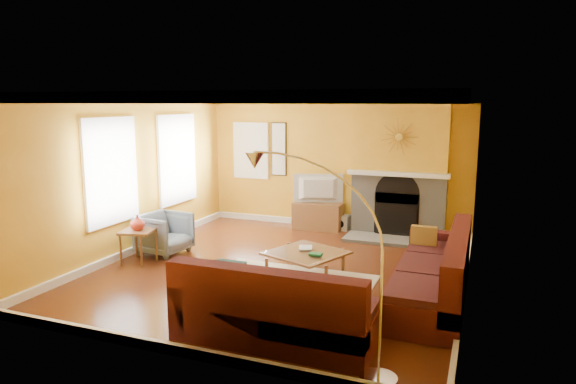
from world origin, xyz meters
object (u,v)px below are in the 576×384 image
at_px(coffee_table, 306,264).
at_px(media_console, 318,216).
at_px(armchair, 164,233).
at_px(arc_lamp, 321,267).
at_px(side_table, 139,246).
at_px(sectional_sofa, 345,267).

xyz_separation_m(coffee_table, media_console, (-0.74, 2.88, 0.08)).
distance_m(armchair, arc_lamp, 4.73).
bearing_deg(armchair, coffee_table, -89.51).
bearing_deg(media_console, side_table, -122.46).
distance_m(sectional_sofa, side_table, 3.56).
distance_m(armchair, side_table, 0.61).
height_order(media_console, armchair, armchair).
bearing_deg(arc_lamp, sectional_sofa, 97.88).
height_order(coffee_table, side_table, side_table).
relative_size(side_table, arc_lamp, 0.26).
height_order(coffee_table, armchair, armchair).
xyz_separation_m(sectional_sofa, arc_lamp, (0.26, -1.89, 0.61)).
bearing_deg(armchair, media_console, -30.61).
bearing_deg(media_console, sectional_sofa, -66.96).
relative_size(sectional_sofa, media_console, 3.69).
relative_size(armchair, arc_lamp, 0.37).
bearing_deg(side_table, sectional_sofa, -5.38).
bearing_deg(coffee_table, arc_lamp, -68.08).
xyz_separation_m(side_table, arc_lamp, (3.81, -2.23, 0.79)).
height_order(sectional_sofa, coffee_table, sectional_sofa).
bearing_deg(sectional_sofa, armchair, 164.85).
bearing_deg(coffee_table, media_console, 104.40).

